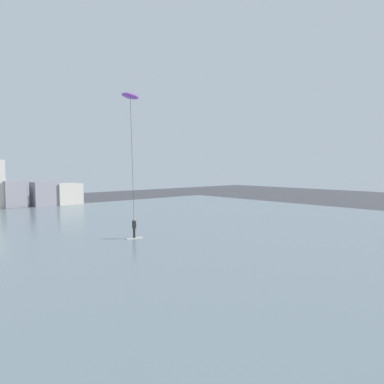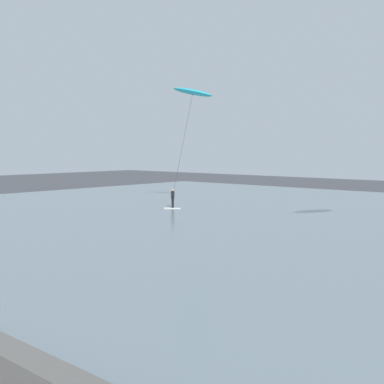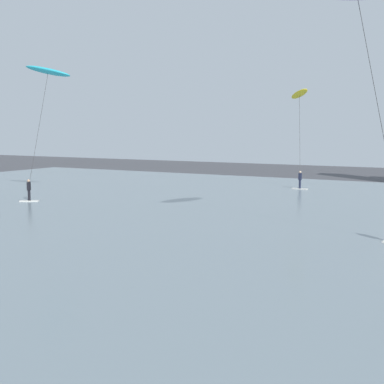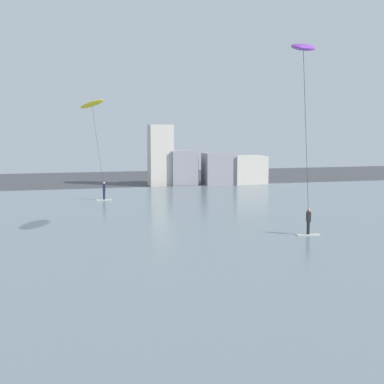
# 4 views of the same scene
# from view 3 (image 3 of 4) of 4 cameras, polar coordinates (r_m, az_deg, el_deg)

# --- Properties ---
(water_bay) EXTENTS (84.00, 52.00, 0.10)m
(water_bay) POSITION_cam_3_polar(r_m,az_deg,el_deg) (30.09, 8.79, -3.26)
(water_bay) COLOR gray
(water_bay) RESTS_ON ground
(kitesurfer_purple) EXTENTS (4.11, 4.76, 11.38)m
(kitesurfer_purple) POSITION_cam_3_polar(r_m,az_deg,el_deg) (23.38, 18.71, 18.72)
(kitesurfer_purple) COLOR silver
(kitesurfer_purple) RESTS_ON water_bay
(kitesurfer_yellow) EXTENTS (2.76, 3.33, 9.18)m
(kitesurfer_yellow) POSITION_cam_3_polar(r_m,az_deg,el_deg) (47.78, 12.15, 9.76)
(kitesurfer_yellow) COLOR silver
(kitesurfer_yellow) RESTS_ON water_bay
(kitesurfer_cyan) EXTENTS (3.71, 2.88, 10.27)m
(kitesurfer_cyan) POSITION_cam_3_polar(r_m,az_deg,el_deg) (39.29, -16.26, 12.04)
(kitesurfer_cyan) COLOR silver
(kitesurfer_cyan) RESTS_ON water_bay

